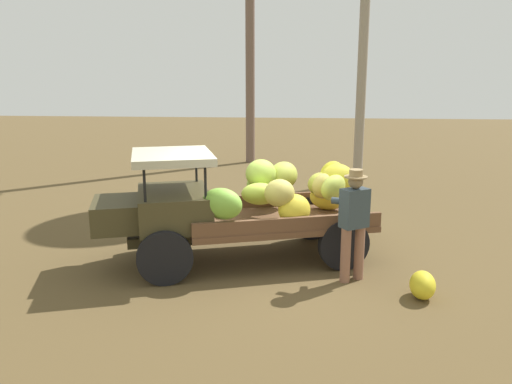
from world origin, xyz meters
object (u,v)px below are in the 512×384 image
(truck, at_px, (237,205))
(loose_banana_bunch, at_px, (423,285))
(farmer, at_px, (354,218))
(wooden_crate, at_px, (348,220))

(truck, height_order, loose_banana_bunch, truck)
(truck, bearing_deg, loose_banana_bunch, 137.10)
(truck, relative_size, farmer, 2.73)
(truck, xyz_separation_m, loose_banana_bunch, (-2.76, 1.29, -0.76))
(farmer, bearing_deg, loose_banana_bunch, -154.90)
(truck, xyz_separation_m, wooden_crate, (-2.00, -1.80, -0.73))
(wooden_crate, bearing_deg, farmer, 86.15)
(farmer, distance_m, loose_banana_bunch, 1.33)
(truck, distance_m, wooden_crate, 2.79)
(truck, relative_size, wooden_crate, 8.14)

